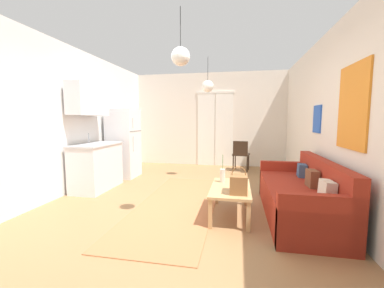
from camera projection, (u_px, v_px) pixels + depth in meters
name	position (u px, v px, depth m)	size (l,w,h in m)	color
ground_plane	(178.00, 215.00, 3.59)	(4.98, 8.09, 0.10)	#996D44
wall_back	(209.00, 120.00, 7.15)	(4.58, 0.13, 2.72)	silver
wall_right	(350.00, 120.00, 3.02)	(0.12, 7.69, 2.72)	silver
wall_left	(42.00, 120.00, 3.87)	(0.12, 7.69, 2.72)	white
area_rug	(178.00, 204.00, 3.89)	(1.19, 3.21, 0.01)	#B26B42
couch	(303.00, 198.00, 3.36)	(0.83, 2.02, 0.81)	maroon
coffee_table	(231.00, 191.00, 3.40)	(0.55, 1.01, 0.41)	tan
bamboo_vase	(223.00, 175.00, 3.66)	(0.08, 0.08, 0.42)	beige
handbag	(239.00, 184.00, 3.12)	(0.22, 0.28, 0.35)	brown
refrigerator	(124.00, 143.00, 5.70)	(0.64, 0.65, 1.60)	white
kitchen_counter	(95.00, 149.00, 4.69)	(0.59, 1.08, 2.05)	silver
accent_chair	(241.00, 154.00, 6.33)	(0.47, 0.46, 0.81)	black
pendant_lamp_near	(181.00, 56.00, 2.94)	(0.23, 0.23, 0.70)	black
pendant_lamp_far	(208.00, 86.00, 5.28)	(0.26, 0.26, 0.76)	black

